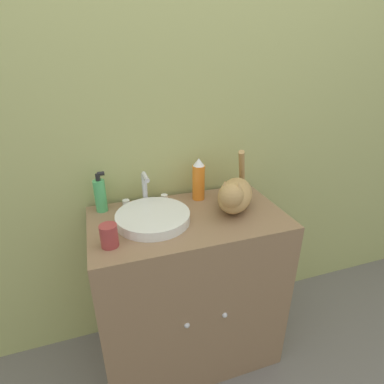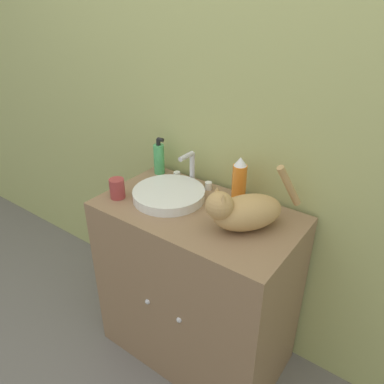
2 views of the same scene
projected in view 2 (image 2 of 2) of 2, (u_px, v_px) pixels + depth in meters
The scene contains 9 objects.
ground_plane at pixel (167, 380), 1.75m from camera, with size 8.00×8.00×0.00m, color slate.
wall_back at pixel (238, 89), 1.51m from camera, with size 6.00×0.05×2.50m.
vanity_cabinet at pixel (196, 285), 1.72m from camera, with size 0.84×0.49×0.81m.
sink_basin at pixel (169, 194), 1.60m from camera, with size 0.31×0.31×0.04m.
faucet at pixel (191, 171), 1.69m from camera, with size 0.21×0.10×0.16m.
cat at pixel (244, 210), 1.37m from camera, with size 0.28×0.36×0.24m.
soap_bottle at pixel (159, 158), 1.79m from camera, with size 0.05×0.05×0.18m.
spray_bottle at pixel (239, 181), 1.53m from camera, with size 0.06×0.06×0.20m.
cup at pixel (117, 188), 1.60m from camera, with size 0.06×0.06×0.09m.
Camera 2 is at (0.75, -0.83, 1.61)m, focal length 35.00 mm.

